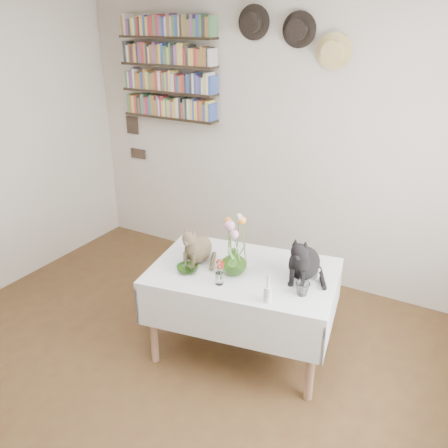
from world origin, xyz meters
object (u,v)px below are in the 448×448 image
Objects in this scene: black_cat at (305,255)px; tabby_cat at (198,242)px; dining_table at (243,291)px; flower_vase at (234,261)px; bookshelf_unit at (169,69)px.

tabby_cat is at bearing -170.00° from black_cat.
flower_vase is at bearing -118.46° from dining_table.
tabby_cat is at bearing -48.50° from bookshelf_unit.
dining_table is 4.64× the size of tabby_cat.
black_cat is 1.79× the size of flower_vase.
tabby_cat is 1.91m from bookshelf_unit.
bookshelf_unit is at bearing 148.32° from black_cat.
black_cat reaches higher than flower_vase.
black_cat is at bearing -30.40° from bookshelf_unit.
black_cat is (0.75, 0.15, 0.02)m from tabby_cat.
black_cat reaches higher than tabby_cat.
dining_table is 0.53m from black_cat.
flower_vase is (-0.04, -0.07, 0.26)m from dining_table.
bookshelf_unit reaches higher than dining_table.
bookshelf_unit is at bearing 131.33° from tabby_cat.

